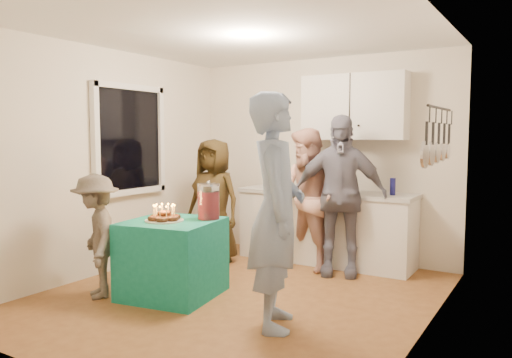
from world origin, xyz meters
The scene contains 19 objects.
floor centered at (0.00, 0.00, 0.00)m, with size 4.00×4.00×0.00m, color brown.
ceiling centered at (0.00, 0.00, 2.60)m, with size 4.00×4.00×0.00m, color white.
back_wall centered at (0.00, 2.00, 1.30)m, with size 3.60×3.60×0.00m, color silver.
left_wall centered at (-1.80, 0.00, 1.30)m, with size 4.00×4.00×0.00m, color silver.
right_wall centered at (1.80, 0.00, 1.30)m, with size 4.00×4.00×0.00m, color silver.
window_night centered at (-1.77, 0.30, 1.55)m, with size 0.04×1.00×1.20m, color black.
counter centered at (0.20, 1.70, 0.43)m, with size 2.20×0.58×0.86m, color white.
countertop centered at (0.20, 1.70, 0.89)m, with size 2.24×0.62×0.05m, color beige.
upper_cabinet centered at (0.50, 1.85, 1.95)m, with size 1.30×0.30×0.80m, color white.
pot_rack centered at (1.72, 0.70, 1.60)m, with size 0.12×1.00×0.60m, color black.
microwave centered at (0.16, 1.70, 1.05)m, with size 0.50×0.34×0.28m, color white.
party_table centered at (-0.57, -0.32, 0.38)m, with size 0.85×0.85×0.76m, color #127B66.
donut_cake centered at (-0.61, -0.39, 0.85)m, with size 0.38×0.38×0.18m, color #381C0C, non-canonical shape.
punch_jar centered at (-0.31, -0.06, 0.93)m, with size 0.22×0.22×0.34m, color red.
man_birthday centered at (0.70, -0.48, 0.98)m, with size 0.72×0.47×1.96m, color #8197BC.
woman_back_left centered at (-1.01, 0.98, 0.78)m, with size 0.76×0.50×1.56m, color #503B16.
woman_back_center centered at (0.16, 1.26, 0.84)m, with size 0.82×0.64×1.69m, color #DD8573.
woman_back_right centered at (0.55, 1.27, 0.92)m, with size 1.08×0.45×1.84m, color black.
child_near_left centered at (-1.18, -0.74, 0.61)m, with size 0.79×0.46×1.23m, color #4F473F.
Camera 1 is at (2.69, -4.06, 1.60)m, focal length 35.00 mm.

